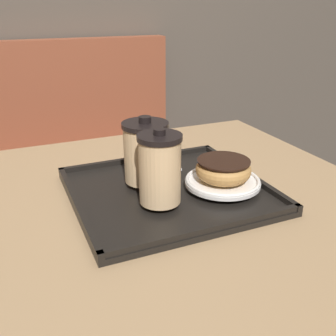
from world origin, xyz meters
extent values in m
cube|color=brown|center=(-0.16, 0.84, 0.23)|extent=(1.19, 0.44, 0.45)
cube|color=brown|center=(-0.16, 1.02, 0.73)|extent=(1.19, 0.08, 0.55)
cube|color=tan|center=(0.00, 0.00, 0.73)|extent=(0.98, 0.90, 0.03)
cylinder|color=#333338|center=(0.00, 0.00, 0.36)|extent=(0.08, 0.08, 0.72)
cube|color=black|center=(0.02, 0.00, 0.75)|extent=(0.41, 0.39, 0.01)
cube|color=black|center=(0.02, -0.18, 0.76)|extent=(0.41, 0.01, 0.01)
cube|color=black|center=(0.02, 0.19, 0.76)|extent=(0.41, 0.01, 0.01)
cube|color=black|center=(-0.18, 0.00, 0.76)|extent=(0.01, 0.39, 0.01)
cube|color=black|center=(0.22, 0.00, 0.76)|extent=(0.01, 0.39, 0.01)
cylinder|color=#E0B784|center=(-0.02, -0.06, 0.84)|extent=(0.08, 0.08, 0.13)
cylinder|color=black|center=(-0.02, -0.06, 0.91)|extent=(0.09, 0.09, 0.01)
cylinder|color=black|center=(-0.02, -0.06, 0.92)|extent=(0.02, 0.02, 0.01)
cylinder|color=#E0B784|center=(-0.01, 0.05, 0.83)|extent=(0.10, 0.10, 0.12)
cylinder|color=black|center=(-0.01, 0.05, 0.90)|extent=(0.10, 0.10, 0.01)
cylinder|color=black|center=(-0.01, 0.05, 0.91)|extent=(0.03, 0.03, 0.01)
cylinder|color=white|center=(0.13, -0.04, 0.77)|extent=(0.17, 0.17, 0.01)
torus|color=white|center=(0.13, -0.04, 0.78)|extent=(0.16, 0.16, 0.01)
torus|color=tan|center=(0.13, -0.04, 0.80)|extent=(0.12, 0.12, 0.04)
cylinder|color=black|center=(0.13, -0.04, 0.83)|extent=(0.11, 0.11, 0.00)
ellipsoid|color=silver|center=(0.10, 0.18, 0.78)|extent=(0.03, 0.04, 0.01)
cube|color=silver|center=(0.09, 0.11, 0.77)|extent=(0.03, 0.10, 0.00)
camera|label=1|loc=(-0.29, -0.71, 1.14)|focal=42.00mm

